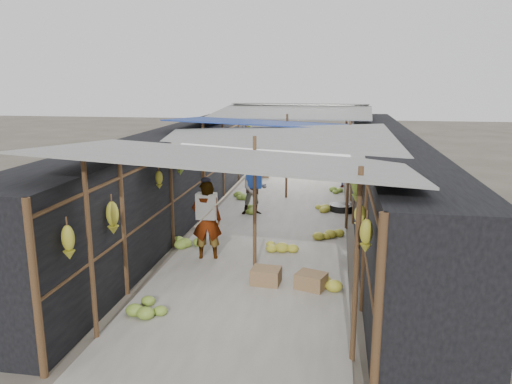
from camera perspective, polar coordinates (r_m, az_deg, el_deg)
The scene contains 14 objects.
ground at distance 7.22m, azimuth -4.22°, elevation -17.42°, with size 80.00×80.00×0.00m, color #6B6356.
aisle_slab at distance 13.15m, azimuth 2.34°, elevation -3.17°, with size 3.60×16.00×0.02m, color #9E998E.
stall_left at distance 13.47m, azimuth -9.10°, elevation 2.04°, with size 1.40×15.00×2.30m, color black.
stall_right at distance 12.85m, azimuth 14.43°, elevation 1.28°, with size 1.40×15.00×2.30m, color black.
crate_near at distance 8.97m, azimuth 6.32°, elevation -10.10°, with size 0.50×0.40×0.30m, color olive.
crate_mid at distance 9.11m, azimuth 1.15°, elevation -9.62°, with size 0.51×0.41×0.31m, color olive.
crate_back at distance 18.74m, azimuth 0.88°, elevation 2.04°, with size 0.40×0.33×0.25m, color olive.
black_basin at distance 14.16m, azimuth 9.76°, elevation -1.81°, with size 0.65×0.65×0.20m, color black.
vendor_elderly at distance 10.19m, azimuth -5.64°, elevation -3.23°, with size 0.60×0.39×1.65m, color silver.
shopper_blue at distance 13.51m, azimuth -0.20°, elevation 0.37°, with size 0.70×0.54×1.44m, color #2049A0.
vendor_seated at distance 17.18m, azimuth 9.75°, elevation 1.93°, with size 0.57×0.33×0.88m, color #46413C.
market_canopy at distance 13.06m, azimuth 2.77°, elevation 7.43°, with size 5.62×15.20×2.77m.
hanging_bananas at distance 12.54m, azimuth 2.59°, elevation 3.80°, with size 3.96×14.20×0.77m.
floor_bananas at distance 12.83m, azimuth 1.56°, elevation -2.98°, with size 3.77×10.88×0.34m.
Camera 1 is at (1.50, -6.06, 3.63)m, focal length 35.00 mm.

